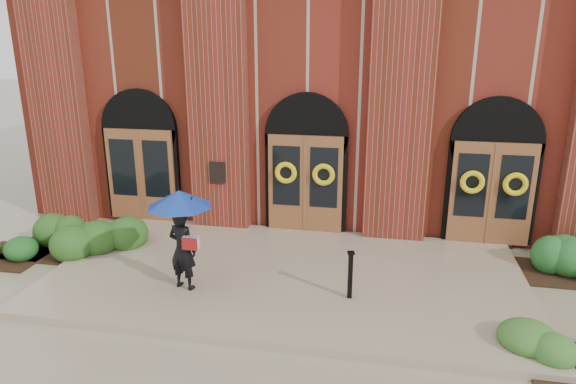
% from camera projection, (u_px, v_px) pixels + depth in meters
% --- Properties ---
extents(ground, '(90.00, 90.00, 0.00)m').
position_uv_depth(ground, '(284.00, 282.00, 10.92)').
color(ground, gray).
rests_on(ground, ground).
extents(landing, '(10.00, 5.30, 0.15)m').
position_uv_depth(landing, '(285.00, 275.00, 11.04)').
color(landing, gray).
rests_on(landing, ground).
extents(church_building, '(16.20, 12.53, 7.00)m').
position_uv_depth(church_building, '(333.00, 80.00, 18.13)').
color(church_building, maroon).
rests_on(church_building, ground).
extents(man_with_umbrella, '(1.56, 1.56, 2.05)m').
position_uv_depth(man_with_umbrella, '(181.00, 221.00, 9.94)').
color(man_with_umbrella, black).
rests_on(man_with_umbrella, landing).
extents(metal_post, '(0.16, 0.16, 0.96)m').
position_uv_depth(metal_post, '(350.00, 274.00, 9.80)').
color(metal_post, black).
rests_on(metal_post, landing).
extents(hedge_wall_left, '(3.09, 1.24, 0.79)m').
position_uv_depth(hedge_wall_left, '(75.00, 238.00, 12.22)').
color(hedge_wall_left, '#264C19').
rests_on(hedge_wall_left, ground).
extents(hedge_wall_right, '(3.13, 1.25, 0.80)m').
position_uv_depth(hedge_wall_right, '(560.00, 258.00, 11.13)').
color(hedge_wall_right, '#1F5823').
rests_on(hedge_wall_right, ground).
extents(hedge_front_left, '(1.51, 1.29, 0.53)m').
position_uv_depth(hedge_front_left, '(9.00, 247.00, 12.05)').
color(hedge_front_left, '#1B4F1B').
rests_on(hedge_front_left, ground).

